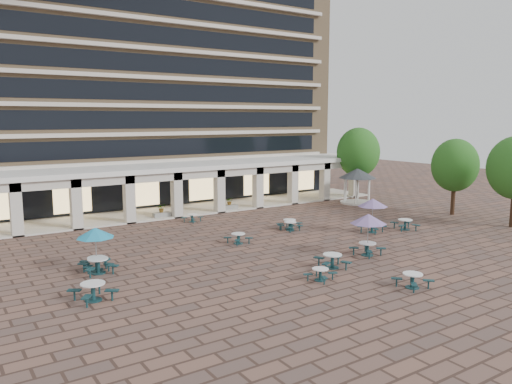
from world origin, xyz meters
TOP-DOWN VIEW (x-y plane):
  - ground at (0.00, 0.00)m, footprint 120.00×120.00m
  - apartment_building at (0.00, 25.47)m, footprint 40.00×15.50m
  - retail_arcade at (0.00, 14.80)m, footprint 42.00×6.60m
  - picnic_table_0 at (-13.85, -3.82)m, footprint 2.17×2.17m
  - picnic_table_1 at (-2.97, -7.49)m, footprint 1.79×1.79m
  - picnic_table_2 at (0.18, -10.95)m, footprint 1.70×1.70m
  - picnic_table_4 at (-12.34, 0.91)m, footprint 2.12×2.12m
  - picnic_table_5 at (-0.92, -6.16)m, footprint 2.22×2.22m
  - picnic_table_6 at (2.73, -5.36)m, footprint 2.28×2.28m
  - picnic_table_7 at (10.53, -1.80)m, footprint 2.22×2.22m
  - picnic_table_8 at (-12.43, 0.28)m, footprint 1.91×1.91m
  - picnic_table_9 at (-2.46, 1.66)m, footprint 1.73×1.73m
  - picnic_table_10 at (2.97, 2.88)m, footprint 1.66×1.66m
  - picnic_table_11 at (7.73, -1.02)m, footprint 2.22×2.22m
  - picnic_table_12 at (-1.84, 10.00)m, footprint 1.80×1.80m
  - picnic_table_13 at (3.30, 3.42)m, footprint 2.02×2.02m
  - gazebo at (16.25, 9.15)m, footprint 3.77×3.77m
  - tree_east_a at (19.05, 0.03)m, footprint 4.07×4.07m
  - tree_east_c at (18.48, 11.35)m, footprint 4.56×4.56m
  - planter_left at (-3.33, 12.90)m, footprint 1.50×0.60m
  - planter_right at (3.48, 12.90)m, footprint 1.50×0.69m

SIDE VIEW (x-z plane):
  - ground at x=0.00m, z-range 0.00..0.00m
  - picnic_table_12 at x=-1.84m, z-range 0.06..0.72m
  - picnic_table_1 at x=-2.97m, z-range 0.06..0.72m
  - picnic_table_10 at x=2.97m, z-range 0.07..0.76m
  - picnic_table_9 at x=-2.46m, z-range 0.07..0.78m
  - picnic_table_13 at x=3.30m, z-range 0.07..0.81m
  - picnic_table_2 at x=0.18m, z-range 0.07..0.82m
  - planter_right at x=3.48m, z-range -0.14..1.08m
  - picnic_table_7 at x=10.53m, z-range 0.08..0.89m
  - picnic_table_5 at x=-0.92m, z-range 0.08..0.90m
  - planter_left at x=-3.33m, z-range -0.13..1.11m
  - picnic_table_8 at x=-12.43m, z-range 0.08..0.93m
  - picnic_table_0 at x=-13.85m, z-range 0.08..0.95m
  - picnic_table_4 at x=-12.34m, z-range 0.85..3.30m
  - picnic_table_11 at x=7.73m, z-range 0.90..3.47m
  - picnic_table_6 at x=2.73m, z-range 0.92..3.55m
  - gazebo at x=16.25m, z-range 0.89..4.40m
  - retail_arcade at x=0.00m, z-range 0.80..5.20m
  - tree_east_a at x=19.05m, z-range 1.03..7.81m
  - tree_east_c at x=18.48m, z-range 1.16..8.75m
  - apartment_building at x=0.00m, z-range 0.00..25.20m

